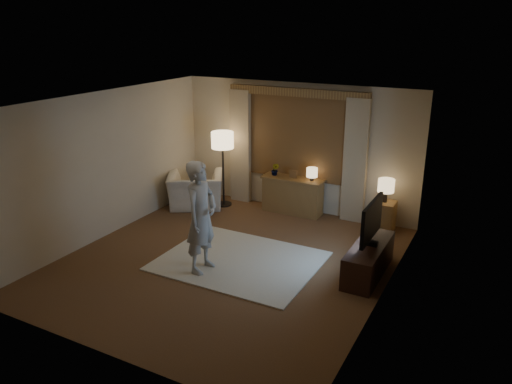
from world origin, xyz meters
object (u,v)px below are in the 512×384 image
Objects in this scene: side_table at (383,216)px; tv_stand at (368,260)px; armchair at (196,190)px; sideboard at (293,196)px; person at (201,217)px.

side_table is 0.40× the size of tv_stand.
side_table is (3.81, 0.59, -0.08)m from armchair.
armchair is at bearing -171.25° from side_table.
armchair is 1.98× the size of side_table.
sideboard is 3.02m from person.
person reaches higher than side_table.
person is (-0.22, -2.96, 0.55)m from sideboard.
side_table is 1.85m from tv_stand.
tv_stand is (2.11, -1.88, -0.10)m from sideboard.
tv_stand is 0.79× the size of person.
armchair reaches higher than side_table.
armchair is at bearing 162.92° from tv_stand.
side_table is at bearing -1.53° from sideboard.
person is (1.72, -2.32, 0.54)m from armchair.
tv_stand is at bearing -65.79° from person.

